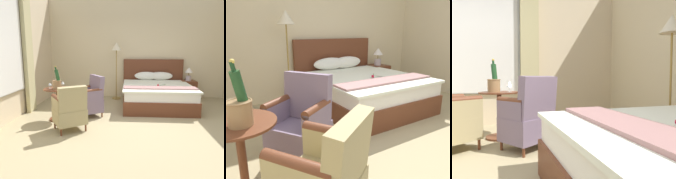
# 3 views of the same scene
# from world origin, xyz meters

# --- Properties ---
(ground_plane) EXTENTS (7.44, 7.44, 0.00)m
(ground_plane) POSITION_xyz_m (0.00, 0.00, 0.00)
(ground_plane) COLOR tan
(wall_headboard_side) EXTENTS (5.72, 0.12, 3.17)m
(wall_headboard_side) POSITION_xyz_m (0.00, 3.03, 1.59)
(wall_headboard_side) COLOR beige
(wall_headboard_side) RESTS_ON ground
(bed) EXTENTS (1.88, 2.16, 1.24)m
(bed) POSITION_xyz_m (0.54, 1.88, 0.34)
(bed) COLOR brown
(bed) RESTS_ON ground
(nightstand) EXTENTS (0.47, 0.47, 0.60)m
(nightstand) POSITION_xyz_m (1.59, 2.60, 0.30)
(nightstand) COLOR brown
(nightstand) RESTS_ON ground
(bedside_lamp) EXTENTS (0.24, 0.24, 0.41)m
(bedside_lamp) POSITION_xyz_m (1.59, 2.60, 0.85)
(bedside_lamp) COLOR #BAA8AE
(bedside_lamp) RESTS_ON nightstand
(floor_lamp_brass) EXTENTS (0.32, 0.32, 1.76)m
(floor_lamp_brass) POSITION_xyz_m (-0.62, 2.59, 1.46)
(floor_lamp_brass) COLOR olive
(floor_lamp_brass) RESTS_ON ground
(side_table_round) EXTENTS (0.60, 0.60, 0.71)m
(side_table_round) POSITION_xyz_m (-1.80, 0.44, 0.40)
(side_table_round) COLOR brown
(side_table_round) RESTS_ON ground
(champagne_bucket) EXTENTS (0.20, 0.20, 0.51)m
(champagne_bucket) POSITION_xyz_m (-1.78, 0.37, 0.86)
(champagne_bucket) COLOR #97734B
(champagne_bucket) RESTS_ON side_table_round
(wine_glass_near_bucket) EXTENTS (0.08, 0.08, 0.14)m
(wine_glass_near_bucket) POSITION_xyz_m (-1.72, 0.59, 0.82)
(wine_glass_near_bucket) COLOR white
(wine_glass_near_bucket) RESTS_ON side_table_round
(wine_glass_near_edge) EXTENTS (0.08, 0.08, 0.13)m
(wine_glass_near_edge) POSITION_xyz_m (-1.96, 0.45, 0.81)
(wine_glass_near_edge) COLOR white
(wine_glass_near_edge) RESTS_ON side_table_round
(armchair_by_window) EXTENTS (0.77, 0.78, 0.96)m
(armchair_by_window) POSITION_xyz_m (-1.13, 0.80, 0.42)
(armchair_by_window) COLOR brown
(armchair_by_window) RESTS_ON ground
(armchair_facing_bed) EXTENTS (0.77, 0.77, 0.91)m
(armchair_facing_bed) POSITION_xyz_m (-1.35, -0.18, 0.42)
(armchair_facing_bed) COLOR brown
(armchair_facing_bed) RESTS_ON ground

